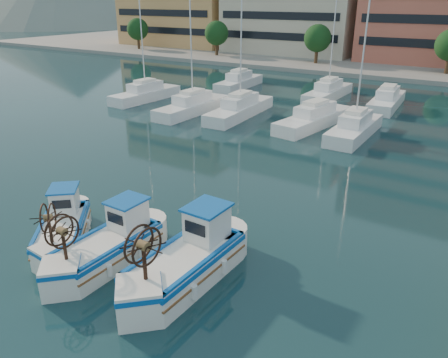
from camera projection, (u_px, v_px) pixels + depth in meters
ground at (139, 260)px, 17.69m from camera, size 300.00×300.00×0.00m
hill_west at (70, 24)px, 173.02m from camera, size 180.00×180.00×60.00m
yacht_marina at (320, 106)px, 40.51m from camera, size 42.30×22.93×11.50m
fishing_boat_a at (63, 227)px, 18.74m from camera, size 4.09×4.31×2.73m
fishing_boat_b at (110, 244)px, 17.34m from camera, size 1.96×4.72×2.94m
fishing_boat_c at (188, 259)px, 16.20m from camera, size 2.22×5.25×3.26m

